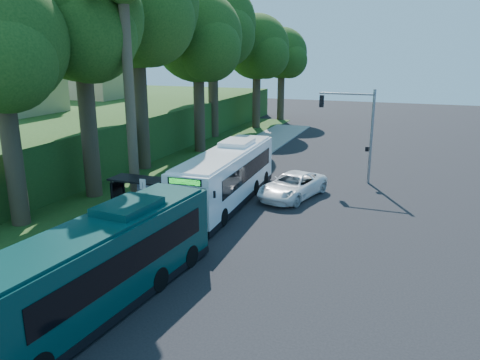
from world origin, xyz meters
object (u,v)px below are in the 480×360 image
at_px(bus_shelter, 136,190).
at_px(teal_bus, 98,265).
at_px(white_bus, 227,175).
at_px(pickup, 292,186).

xyz_separation_m(bus_shelter, teal_bus, (4.19, -9.15, 0.02)).
height_order(bus_shelter, white_bus, white_bus).
relative_size(bus_shelter, pickup, 0.54).
bearing_deg(teal_bus, bus_shelter, 119.34).
height_order(white_bus, pickup, white_bus).
relative_size(teal_bus, pickup, 2.13).
distance_m(bus_shelter, teal_bus, 10.07).
bearing_deg(pickup, teal_bus, -86.80).
relative_size(white_bus, pickup, 2.15).
bearing_deg(pickup, bus_shelter, -121.10).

